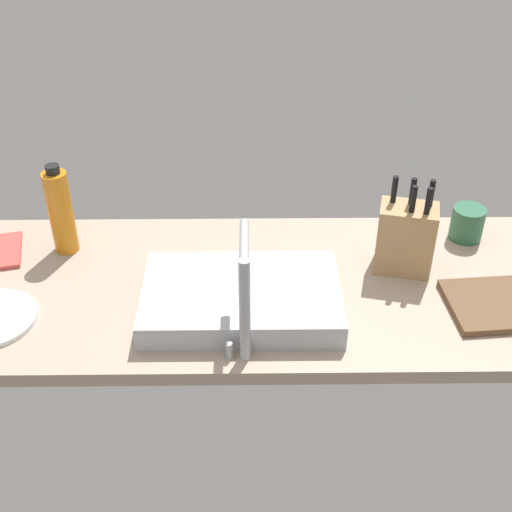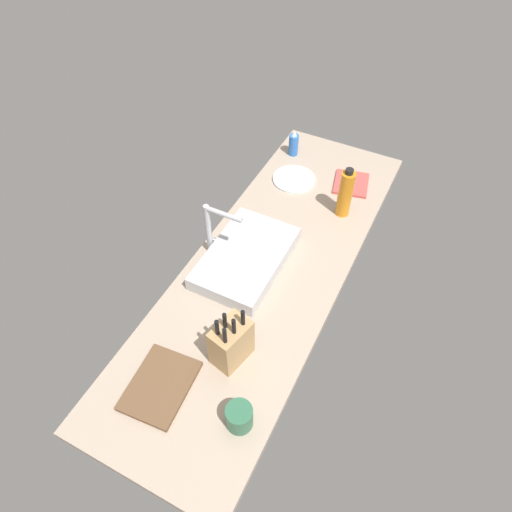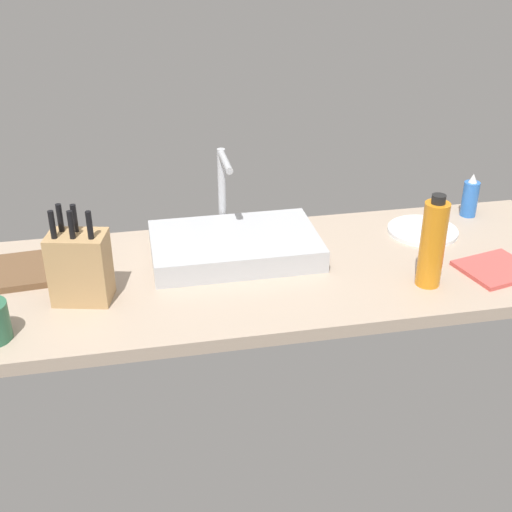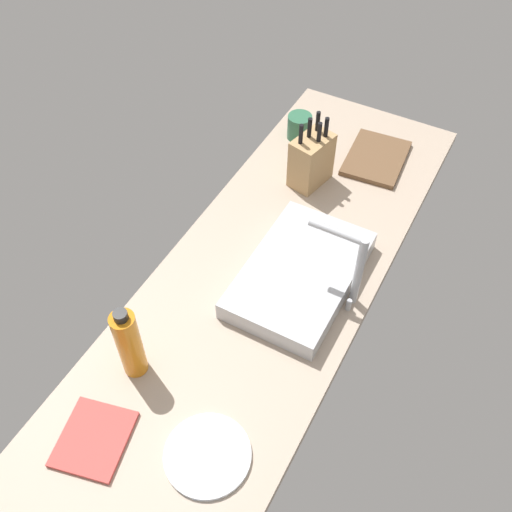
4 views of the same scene
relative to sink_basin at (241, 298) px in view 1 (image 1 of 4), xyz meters
The scene contains 7 objects.
countertop_slab 10.94cm from the sink_basin, 70.07° to the right, with size 188.25×61.57×3.50cm, color tan.
sink_basin is the anchor object (origin of this frame).
faucet 19.19cm from the sink_basin, 92.96° to the left, with size 5.50×16.78×25.91cm.
knife_block 44.41cm from the sink_basin, 158.74° to the right, with size 15.76×12.12×24.99cm.
cutting_board 62.19cm from the sink_basin, behind, with size 25.99×19.43×1.80cm, color brown.
water_bottle 53.77cm from the sink_basin, 28.49° to the right, with size 6.38×6.38×25.03cm.
coffee_mug 67.72cm from the sink_basin, 154.07° to the right, with size 8.81×8.81×9.20cm, color #2D6647.
Camera 1 is at (-5.37, 133.40, 106.86)cm, focal length 47.59 mm.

